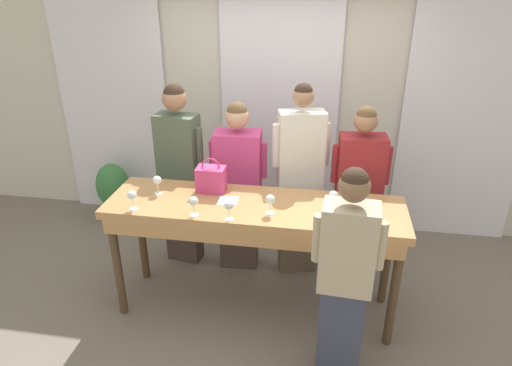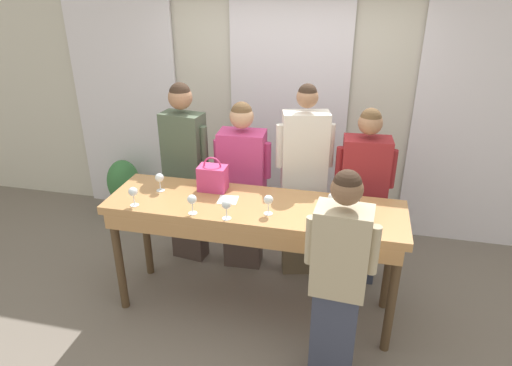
# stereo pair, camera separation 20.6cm
# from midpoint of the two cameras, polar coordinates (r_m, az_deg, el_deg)

# --- Properties ---
(ground_plane) EXTENTS (18.00, 18.00, 0.00)m
(ground_plane) POSITION_cam_midpoint_polar(r_m,az_deg,el_deg) (4.16, 1.26, -15.12)
(ground_plane) COLOR #70665B
(wall_back) EXTENTS (12.00, 0.06, 2.80)m
(wall_back) POSITION_cam_midpoint_polar(r_m,az_deg,el_deg) (4.97, 5.39, 10.00)
(wall_back) COLOR beige
(wall_back) RESTS_ON ground_plane
(curtain_panel_left) EXTENTS (1.24, 0.03, 2.69)m
(curtain_panel_left) POSITION_cam_midpoint_polar(r_m,az_deg,el_deg) (5.49, -14.91, 10.12)
(curtain_panel_left) COLOR white
(curtain_panel_left) RESTS_ON ground_plane
(curtain_panel_center) EXTENTS (1.24, 0.03, 2.69)m
(curtain_panel_center) POSITION_cam_midpoint_polar(r_m,az_deg,el_deg) (4.92, 5.26, 9.18)
(curtain_panel_center) COLOR white
(curtain_panel_center) RESTS_ON ground_plane
(curtain_panel_right) EXTENTS (1.24, 0.03, 2.69)m
(curtain_panel_right) POSITION_cam_midpoint_polar(r_m,az_deg,el_deg) (5.04, 27.14, 6.89)
(curtain_panel_right) COLOR white
(curtain_panel_right) RESTS_ON ground_plane
(tasting_bar) EXTENTS (2.36, 0.66, 1.02)m
(tasting_bar) POSITION_cam_midpoint_polar(r_m,az_deg,el_deg) (3.62, 1.33, -4.33)
(tasting_bar) COLOR #B27F4C
(tasting_bar) RESTS_ON ground_plane
(wine_bottle) EXTENTS (0.08, 0.08, 0.31)m
(wine_bottle) POSITION_cam_midpoint_polar(r_m,az_deg,el_deg) (3.41, 13.76, -2.87)
(wine_bottle) COLOR black
(wine_bottle) RESTS_ON tasting_bar
(handbag) EXTENTS (0.23, 0.16, 0.29)m
(handbag) POSITION_cam_midpoint_polar(r_m,az_deg,el_deg) (3.78, -3.87, 0.65)
(handbag) COLOR #C63870
(handbag) RESTS_ON tasting_bar
(wine_glass_front_left) EXTENTS (0.07, 0.07, 0.16)m
(wine_glass_front_left) POSITION_cam_midpoint_polar(r_m,az_deg,el_deg) (3.49, 11.23, -1.91)
(wine_glass_front_left) COLOR white
(wine_glass_front_left) RESTS_ON tasting_bar
(wine_glass_front_mid) EXTENTS (0.07, 0.07, 0.16)m
(wine_glass_front_mid) POSITION_cam_midpoint_polar(r_m,az_deg,el_deg) (3.81, -10.46, 0.56)
(wine_glass_front_mid) COLOR white
(wine_glass_front_mid) RESTS_ON tasting_bar
(wine_glass_front_right) EXTENTS (0.07, 0.07, 0.16)m
(wine_glass_front_right) POSITION_cam_midpoint_polar(r_m,az_deg,el_deg) (3.33, -1.96, -2.80)
(wine_glass_front_right) COLOR white
(wine_glass_front_right) RESTS_ON tasting_bar
(wine_glass_center_left) EXTENTS (0.07, 0.07, 0.16)m
(wine_glass_center_left) POSITION_cam_midpoint_polar(r_m,az_deg,el_deg) (3.61, -13.55, -1.17)
(wine_glass_center_left) COLOR white
(wine_glass_center_left) RESTS_ON tasting_bar
(wine_glass_center_mid) EXTENTS (0.07, 0.07, 0.16)m
(wine_glass_center_mid) POSITION_cam_midpoint_polar(r_m,az_deg,el_deg) (3.40, 3.30, -2.23)
(wine_glass_center_mid) COLOR white
(wine_glass_center_mid) RESTS_ON tasting_bar
(wine_glass_center_right) EXTENTS (0.07, 0.07, 0.16)m
(wine_glass_center_right) POSITION_cam_midpoint_polar(r_m,az_deg,el_deg) (3.42, -6.30, -2.16)
(wine_glass_center_right) COLOR white
(wine_glass_center_right) RESTS_ON tasting_bar
(wine_glass_back_left) EXTENTS (0.07, 0.07, 0.16)m
(wine_glass_back_left) POSITION_cam_midpoint_polar(r_m,az_deg,el_deg) (3.33, 15.36, -3.70)
(wine_glass_back_left) COLOR white
(wine_glass_back_left) RESTS_ON tasting_bar
(napkin) EXTENTS (0.17, 0.17, 0.00)m
(napkin) POSITION_cam_midpoint_polar(r_m,az_deg,el_deg) (3.64, -1.91, -2.14)
(napkin) COLOR white
(napkin) RESTS_ON tasting_bar
(guest_olive_jacket) EXTENTS (0.50, 0.26, 1.79)m
(guest_olive_jacket) POSITION_cam_midpoint_polar(r_m,az_deg,el_deg) (4.37, -7.48, 1.51)
(guest_olive_jacket) COLOR #473833
(guest_olive_jacket) RESTS_ON ground_plane
(guest_pink_top) EXTENTS (0.53, 0.29, 1.65)m
(guest_pink_top) POSITION_cam_midpoint_polar(r_m,az_deg,el_deg) (4.26, -0.30, -0.47)
(guest_pink_top) COLOR #473833
(guest_pink_top) RESTS_ON ground_plane
(guest_cream_sweater) EXTENTS (0.51, 0.29, 1.84)m
(guest_cream_sweater) POSITION_cam_midpoint_polar(r_m,az_deg,el_deg) (4.14, 7.36, 0.13)
(guest_cream_sweater) COLOR brown
(guest_cream_sweater) RESTS_ON ground_plane
(guest_striped_shirt) EXTENTS (0.52, 0.27, 1.67)m
(guest_striped_shirt) POSITION_cam_midpoint_polar(r_m,az_deg,el_deg) (4.17, 14.52, -1.76)
(guest_striped_shirt) COLOR #383D51
(guest_striped_shirt) RESTS_ON ground_plane
(host_pouring) EXTENTS (0.47, 0.26, 1.63)m
(host_pouring) POSITION_cam_midpoint_polar(r_m,az_deg,el_deg) (3.11, 12.18, -11.86)
(host_pouring) COLOR #383D51
(host_pouring) RESTS_ON ground_plane
(potted_plant) EXTENTS (0.37, 0.37, 0.71)m
(potted_plant) POSITION_cam_midpoint_polar(r_m,az_deg,el_deg) (5.51, -15.15, -0.22)
(potted_plant) COLOR #4C4C51
(potted_plant) RESTS_ON ground_plane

